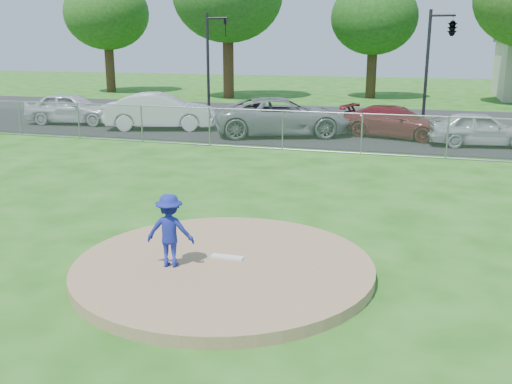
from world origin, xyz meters
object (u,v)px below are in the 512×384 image
tree_far_left (106,2)px  pitcher (170,230)px  tree_center (375,6)px  traffic_cone (235,124)px  parked_car_gray (282,117)px  parked_car_white (160,111)px  parked_car_silver (72,108)px  traffic_signal_center (450,30)px  parked_car_darkred (396,122)px  parked_car_pearl (480,129)px  traffic_signal_left (212,54)px

tree_far_left → pitcher: 40.04m
tree_center → traffic_cone: bearing=-102.8°
tree_far_left → tree_center: bearing=2.7°
parked_car_gray → tree_far_left: bearing=26.9°
tree_far_left → parked_car_white: bearing=-53.2°
tree_far_left → parked_car_silver: size_ratio=2.35×
traffic_cone → parked_car_silver: bearing=178.8°
tree_far_left → parked_car_white: size_ratio=2.09×
traffic_cone → parked_car_white: (-3.68, -0.17, 0.47)m
parked_car_silver → traffic_signal_center: bearing=-78.7°
parked_car_silver → parked_car_gray: (11.06, -0.43, 0.05)m
parked_car_gray → parked_car_darkred: 4.90m
tree_far_left → traffic_cone: tree_far_left is taller
tree_far_left → traffic_cone: size_ratio=14.50×
parked_car_silver → parked_car_gray: size_ratio=0.77×
parked_car_gray → parked_car_pearl: size_ratio=1.49×
tree_center → parked_car_silver: 23.04m
tree_far_left → parked_car_silver: (8.06, -17.20, -6.27)m
traffic_signal_left → pitcher: bearing=-70.5°
pitcher → parked_car_white: bearing=-73.0°
parked_car_pearl → pitcher: bearing=149.0°
pitcher → parked_car_silver: parked_car_silver is taller
traffic_signal_center → parked_car_gray: traffic_signal_center is taller
traffic_signal_center → parked_car_darkred: size_ratio=1.21×
parked_car_darkred → parked_car_pearl: parked_car_pearl is taller
pitcher → parked_car_pearl: size_ratio=0.33×
traffic_cone → parked_car_pearl: (10.47, -0.52, 0.31)m
parked_car_gray → parked_car_darkred: parked_car_gray is taller
parked_car_darkred → parked_car_pearl: (3.35, -1.13, 0.00)m
tree_center → parked_car_gray: (-1.88, -18.63, -5.63)m
traffic_signal_left → parked_car_gray: traffic_signal_left is taller
parked_car_silver → parked_car_pearl: size_ratio=1.15×
tree_far_left → parked_car_gray: 26.74m
traffic_cone → tree_far_left: bearing=134.1°
tree_far_left → parked_car_darkred: tree_far_left is taller
traffic_signal_center → parked_car_silver: bearing=-160.9°
tree_center → traffic_cone: 19.81m
tree_far_left → parked_car_pearl: tree_far_left is taller
tree_center → parked_car_pearl: 20.74m
pitcher → parked_car_darkred: (2.78, 16.65, -0.17)m
traffic_cone → parked_car_gray: 2.36m
parked_car_darkred → traffic_signal_center: bearing=-3.7°
parked_car_pearl → parked_car_white: bearing=79.2°
tree_center → parked_car_darkred: (2.95, -17.77, -5.79)m
traffic_signal_left → parked_car_pearl: traffic_signal_left is taller
tree_far_left → parked_car_darkred: 29.92m
tree_center → parked_car_darkred: tree_center is taller
parked_car_pearl → traffic_cone: bearing=77.7°
parked_car_silver → parked_car_darkred: 15.89m
pitcher → tree_far_left: bearing=-67.5°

